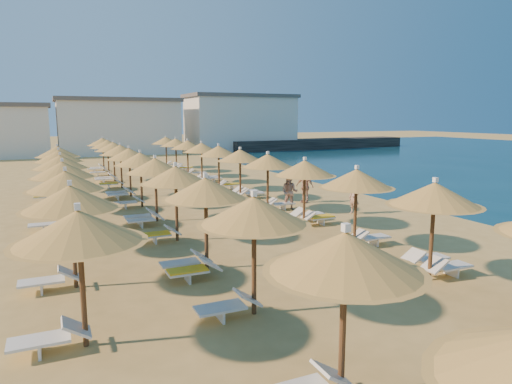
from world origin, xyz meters
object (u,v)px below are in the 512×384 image
beachgoer_a (354,198)px  beachgoer_c (305,186)px  parasol_row_east (253,159)px  jetty (319,144)px  parasol_row_west (147,163)px  beachgoer_b (290,192)px

beachgoer_a → beachgoer_c: (-0.74, 3.69, 0.11)m
parasol_row_east → beachgoer_c: bearing=-11.5°
jetty → parasol_row_west: parasol_row_west is taller
jetty → beachgoer_c: 45.71m
parasol_row_east → beachgoer_a: bearing=-49.2°
beachgoer_b → beachgoer_c: bearing=83.4°
parasol_row_east → beachgoer_b: parasol_row_east is taller
beachgoer_b → beachgoer_c: size_ratio=1.00×
jetty → beachgoer_b: 47.84m
beachgoer_b → jetty: bearing=100.7°
parasol_row_west → beachgoer_b: bearing=-15.9°
jetty → beachgoer_b: (-26.74, -39.67, 0.19)m
parasol_row_east → beachgoer_a: size_ratio=26.71×
beachgoer_a → beachgoer_c: beachgoer_c is taller
beachgoer_b → beachgoer_c: beachgoer_b is taller
jetty → beachgoer_c: (-24.99, -38.27, 0.18)m
jetty → beachgoer_a: beachgoer_a is taller
beachgoer_a → parasol_row_east: bearing=-156.4°
parasol_row_west → beachgoer_b: parasol_row_west is taller
parasol_row_east → beachgoer_a: (3.71, -4.29, -1.76)m
parasol_row_west → parasol_row_east: bearing=0.0°
beachgoer_c → parasol_row_west: bearing=-125.0°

